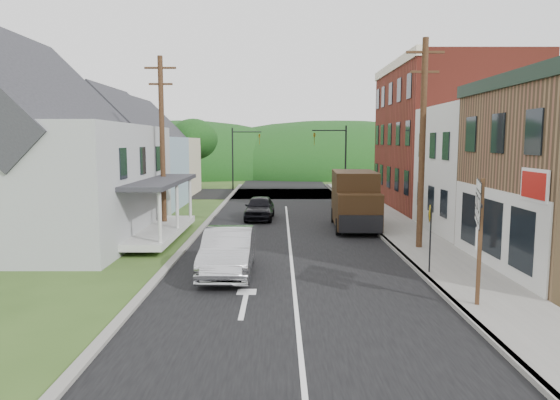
{
  "coord_description": "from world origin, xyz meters",
  "views": [
    {
      "loc": [
        -0.47,
        -17.79,
        4.73
      ],
      "look_at": [
        -0.45,
        3.54,
        2.2
      ],
      "focal_mm": 32.0,
      "sensor_mm": 36.0,
      "label": 1
    }
  ],
  "objects_px": {
    "warning_sign": "(430,229)",
    "route_sign_cluster": "(479,223)",
    "dark_sedan": "(260,208)",
    "silver_sedan": "(228,252)",
    "delivery_van": "(355,200)"
  },
  "relations": [
    {
      "from": "warning_sign",
      "to": "silver_sedan",
      "type": "bearing_deg",
      "value": -159.7
    },
    {
      "from": "silver_sedan",
      "to": "dark_sedan",
      "type": "bearing_deg",
      "value": 86.81
    },
    {
      "from": "delivery_van",
      "to": "warning_sign",
      "type": "bearing_deg",
      "value": -80.37
    },
    {
      "from": "warning_sign",
      "to": "route_sign_cluster",
      "type": "bearing_deg",
      "value": -62.57
    },
    {
      "from": "silver_sedan",
      "to": "route_sign_cluster",
      "type": "xyz_separation_m",
      "value": [
        7.36,
        -3.79,
        1.66
      ]
    },
    {
      "from": "dark_sedan",
      "to": "silver_sedan",
      "type": "bearing_deg",
      "value": -90.33
    },
    {
      "from": "silver_sedan",
      "to": "warning_sign",
      "type": "bearing_deg",
      "value": -2.84
    },
    {
      "from": "dark_sedan",
      "to": "warning_sign",
      "type": "height_order",
      "value": "warning_sign"
    },
    {
      "from": "dark_sedan",
      "to": "delivery_van",
      "type": "relative_size",
      "value": 0.73
    },
    {
      "from": "route_sign_cluster",
      "to": "warning_sign",
      "type": "xyz_separation_m",
      "value": [
        -0.28,
        3.48,
        -0.77
      ]
    },
    {
      "from": "dark_sedan",
      "to": "route_sign_cluster",
      "type": "distance_m",
      "value": 17.72
    },
    {
      "from": "silver_sedan",
      "to": "dark_sedan",
      "type": "xyz_separation_m",
      "value": [
        0.63,
        12.51,
        -0.1
      ]
    },
    {
      "from": "route_sign_cluster",
      "to": "delivery_van",
      "type": "bearing_deg",
      "value": 115.04
    },
    {
      "from": "delivery_van",
      "to": "warning_sign",
      "type": "distance_m",
      "value": 9.64
    },
    {
      "from": "delivery_van",
      "to": "route_sign_cluster",
      "type": "distance_m",
      "value": 13.16
    }
  ]
}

